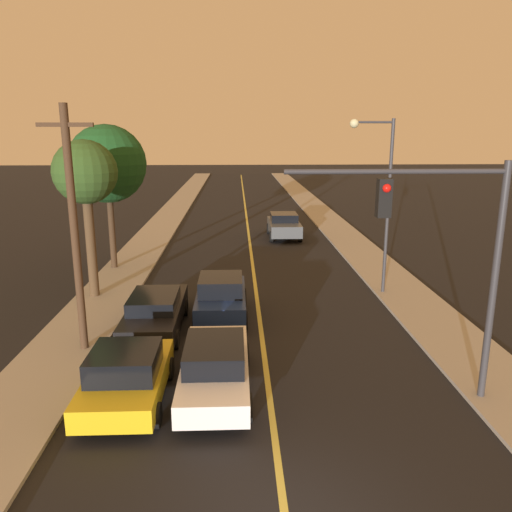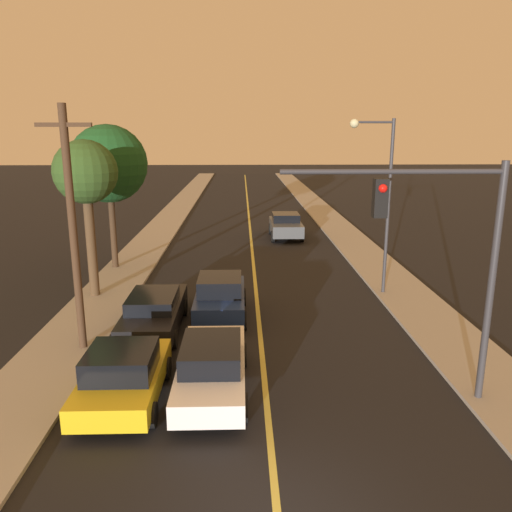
{
  "view_description": "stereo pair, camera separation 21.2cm",
  "coord_description": "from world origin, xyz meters",
  "px_view_note": "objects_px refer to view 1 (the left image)",
  "views": [
    {
      "loc": [
        -0.82,
        -7.26,
        6.75
      ],
      "look_at": [
        0.0,
        13.4,
        1.6
      ],
      "focal_mm": 35.0,
      "sensor_mm": 36.0,
      "label": 1
    },
    {
      "loc": [
        -0.61,
        -7.27,
        6.75
      ],
      "look_at": [
        0.0,
        13.4,
        1.6
      ],
      "focal_mm": 35.0,
      "sensor_mm": 36.0,
      "label": 2
    }
  ],
  "objects_px": {
    "streetlamp_right": "(379,184)",
    "tree_left_near": "(107,164)",
    "car_outer_lane_front": "(127,376)",
    "utility_pole_left": "(74,227)",
    "tree_left_far": "(85,175)",
    "car_near_lane_second": "(221,297)",
    "car_near_lane_front": "(215,366)",
    "car_outer_lane_second": "(155,312)",
    "car_far_oncoming": "(284,225)",
    "traffic_signal_mast": "(448,241)"
  },
  "relations": [
    {
      "from": "streetlamp_right",
      "to": "tree_left_near",
      "type": "xyz_separation_m",
      "value": [
        -12.02,
        4.47,
        0.53
      ]
    },
    {
      "from": "car_outer_lane_front",
      "to": "utility_pole_left",
      "type": "distance_m",
      "value": 4.97
    },
    {
      "from": "car_outer_lane_front",
      "to": "tree_left_far",
      "type": "xyz_separation_m",
      "value": [
        -3.12,
        8.43,
        4.37
      ]
    },
    {
      "from": "car_near_lane_second",
      "to": "streetlamp_right",
      "type": "relative_size",
      "value": 0.57
    },
    {
      "from": "car_near_lane_front",
      "to": "car_near_lane_second",
      "type": "xyz_separation_m",
      "value": [
        0.0,
        5.53,
        0.05
      ]
    },
    {
      "from": "car_outer_lane_second",
      "to": "car_far_oncoming",
      "type": "bearing_deg",
      "value": 69.25
    },
    {
      "from": "car_outer_lane_front",
      "to": "car_outer_lane_second",
      "type": "height_order",
      "value": "car_outer_lane_front"
    },
    {
      "from": "car_outer_lane_front",
      "to": "tree_left_far",
      "type": "height_order",
      "value": "tree_left_far"
    },
    {
      "from": "car_near_lane_second",
      "to": "car_far_oncoming",
      "type": "relative_size",
      "value": 0.97
    },
    {
      "from": "traffic_signal_mast",
      "to": "streetlamp_right",
      "type": "distance_m",
      "value": 8.75
    },
    {
      "from": "car_near_lane_front",
      "to": "car_near_lane_second",
      "type": "distance_m",
      "value": 5.53
    },
    {
      "from": "car_far_oncoming",
      "to": "car_near_lane_front",
      "type": "bearing_deg",
      "value": 79.48
    },
    {
      "from": "car_far_oncoming",
      "to": "utility_pole_left",
      "type": "distance_m",
      "value": 19.18
    },
    {
      "from": "car_near_lane_front",
      "to": "utility_pole_left",
      "type": "xyz_separation_m",
      "value": [
        -4.25,
        2.76,
        3.23
      ]
    },
    {
      "from": "car_near_lane_front",
      "to": "car_far_oncoming",
      "type": "relative_size",
      "value": 1.11
    },
    {
      "from": "car_outer_lane_front",
      "to": "car_outer_lane_second",
      "type": "xyz_separation_m",
      "value": [
        0.0,
        4.69,
        -0.01
      ]
    },
    {
      "from": "car_near_lane_front",
      "to": "traffic_signal_mast",
      "type": "distance_m",
      "value": 6.65
    },
    {
      "from": "tree_left_far",
      "to": "car_far_oncoming",
      "type": "bearing_deg",
      "value": 52.75
    },
    {
      "from": "tree_left_near",
      "to": "car_near_lane_second",
      "type": "bearing_deg",
      "value": -51.35
    },
    {
      "from": "car_outer_lane_front",
      "to": "streetlamp_right",
      "type": "bearing_deg",
      "value": 44.41
    },
    {
      "from": "car_near_lane_front",
      "to": "tree_left_far",
      "type": "relative_size",
      "value": 0.74
    },
    {
      "from": "car_outer_lane_second",
      "to": "utility_pole_left",
      "type": "relative_size",
      "value": 0.65
    },
    {
      "from": "car_far_oncoming",
      "to": "streetlamp_right",
      "type": "relative_size",
      "value": 0.59
    },
    {
      "from": "car_near_lane_second",
      "to": "utility_pole_left",
      "type": "xyz_separation_m",
      "value": [
        -4.25,
        -2.77,
        3.17
      ]
    },
    {
      "from": "tree_left_far",
      "to": "utility_pole_left",
      "type": "bearing_deg",
      "value": -78.14
    },
    {
      "from": "car_outer_lane_second",
      "to": "utility_pole_left",
      "type": "distance_m",
      "value": 4.13
    },
    {
      "from": "streetlamp_right",
      "to": "utility_pole_left",
      "type": "relative_size",
      "value": 0.96
    },
    {
      "from": "car_near_lane_second",
      "to": "tree_left_near",
      "type": "xyz_separation_m",
      "value": [
        -5.6,
        7.0,
        4.42
      ]
    },
    {
      "from": "tree_left_far",
      "to": "car_near_lane_front",
      "type": "bearing_deg",
      "value": -56.28
    },
    {
      "from": "car_near_lane_front",
      "to": "car_near_lane_second",
      "type": "bearing_deg",
      "value": 90.0
    },
    {
      "from": "utility_pole_left",
      "to": "tree_left_far",
      "type": "bearing_deg",
      "value": 101.86
    },
    {
      "from": "car_far_oncoming",
      "to": "traffic_signal_mast",
      "type": "relative_size",
      "value": 0.7
    },
    {
      "from": "traffic_signal_mast",
      "to": "tree_left_near",
      "type": "distance_m",
      "value": 17.34
    },
    {
      "from": "car_near_lane_front",
      "to": "streetlamp_right",
      "type": "relative_size",
      "value": 0.65
    },
    {
      "from": "car_outer_lane_second",
      "to": "tree_left_far",
      "type": "relative_size",
      "value": 0.76
    },
    {
      "from": "car_outer_lane_second",
      "to": "streetlamp_right",
      "type": "height_order",
      "value": "streetlamp_right"
    },
    {
      "from": "streetlamp_right",
      "to": "tree_left_near",
      "type": "distance_m",
      "value": 12.83
    },
    {
      "from": "car_outer_lane_second",
      "to": "utility_pole_left",
      "type": "bearing_deg",
      "value": -143.13
    },
    {
      "from": "car_near_lane_second",
      "to": "car_far_oncoming",
      "type": "distance_m",
      "value": 14.86
    },
    {
      "from": "tree_left_far",
      "to": "traffic_signal_mast",
      "type": "bearing_deg",
      "value": -38.25
    },
    {
      "from": "car_near_lane_front",
      "to": "streetlamp_right",
      "type": "xyz_separation_m",
      "value": [
        6.42,
        8.06,
        3.94
      ]
    },
    {
      "from": "car_outer_lane_second",
      "to": "tree_left_far",
      "type": "height_order",
      "value": "tree_left_far"
    },
    {
      "from": "streetlamp_right",
      "to": "traffic_signal_mast",
      "type": "bearing_deg",
      "value": -95.16
    },
    {
      "from": "utility_pole_left",
      "to": "car_far_oncoming",
      "type": "bearing_deg",
      "value": 65.15
    },
    {
      "from": "traffic_signal_mast",
      "to": "utility_pole_left",
      "type": "bearing_deg",
      "value": 160.99
    },
    {
      "from": "car_outer_lane_second",
      "to": "traffic_signal_mast",
      "type": "bearing_deg",
      "value": -32.02
    },
    {
      "from": "tree_left_far",
      "to": "car_outer_lane_front",
      "type": "bearing_deg",
      "value": -69.68
    },
    {
      "from": "car_outer_lane_second",
      "to": "car_far_oncoming",
      "type": "distance_m",
      "value": 16.73
    },
    {
      "from": "car_outer_lane_second",
      "to": "car_far_oncoming",
      "type": "relative_size",
      "value": 1.14
    },
    {
      "from": "car_near_lane_front",
      "to": "tree_left_far",
      "type": "distance_m",
      "value": 10.57
    }
  ]
}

